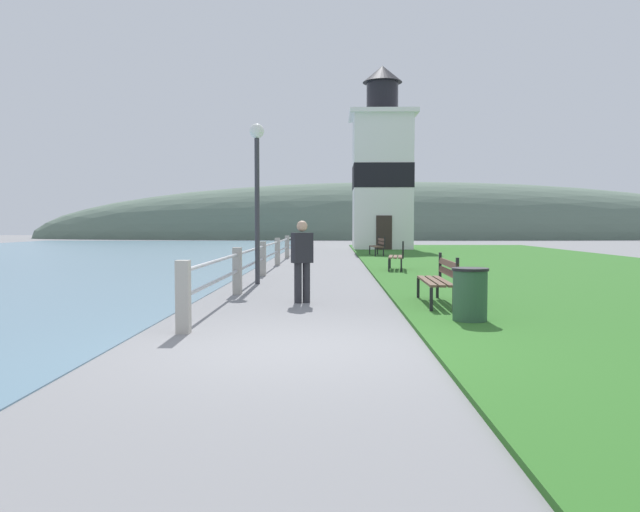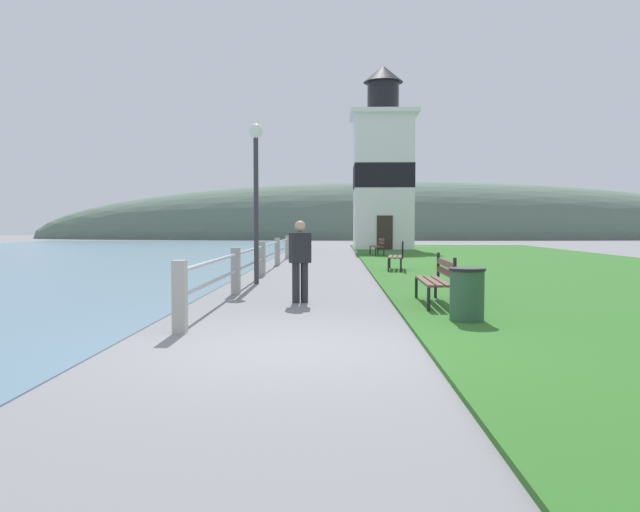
# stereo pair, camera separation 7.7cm
# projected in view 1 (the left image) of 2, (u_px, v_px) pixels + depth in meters

# --- Properties ---
(ground_plane) EXTENTS (160.00, 160.00, 0.00)m
(ground_plane) POSITION_uv_depth(u_px,v_px,m) (292.00, 348.00, 7.43)
(ground_plane) COLOR slate
(grass_verge) EXTENTS (12.00, 43.81, 0.06)m
(grass_verge) POSITION_uv_depth(u_px,v_px,m) (536.00, 266.00, 21.85)
(grass_verge) COLOR #2D6623
(grass_verge) RESTS_ON ground_plane
(seawall_railing) EXTENTS (0.18, 24.00, 1.00)m
(seawall_railing) POSITION_uv_depth(u_px,v_px,m) (271.00, 252.00, 20.33)
(seawall_railing) COLOR #A8A399
(seawall_railing) RESTS_ON ground_plane
(park_bench_near) EXTENTS (0.52, 1.94, 0.94)m
(park_bench_near) POSITION_uv_depth(u_px,v_px,m) (440.00, 277.00, 11.12)
(park_bench_near) COLOR brown
(park_bench_near) RESTS_ON ground_plane
(park_bench_midway) EXTENTS (0.65, 1.69, 0.94)m
(park_bench_midway) POSITION_uv_depth(u_px,v_px,m) (398.00, 255.00, 19.55)
(park_bench_midway) COLOR brown
(park_bench_midway) RESTS_ON ground_plane
(park_bench_far) EXTENTS (0.62, 1.89, 0.94)m
(park_bench_far) POSITION_uv_depth(u_px,v_px,m) (378.00, 245.00, 28.81)
(park_bench_far) COLOR brown
(park_bench_far) RESTS_ON ground_plane
(lighthouse) EXTENTS (3.90, 3.90, 10.82)m
(lighthouse) POSITION_uv_depth(u_px,v_px,m) (382.00, 172.00, 36.94)
(lighthouse) COLOR white
(lighthouse) RESTS_ON ground_plane
(person_strolling) EXTENTS (0.43, 0.34, 1.55)m
(person_strolling) POSITION_uv_depth(u_px,v_px,m) (302.00, 258.00, 11.74)
(person_strolling) COLOR #28282D
(person_strolling) RESTS_ON ground_plane
(trash_bin) EXTENTS (0.54, 0.54, 0.84)m
(trash_bin) POSITION_uv_depth(u_px,v_px,m) (470.00, 296.00, 9.19)
(trash_bin) COLOR #2D5138
(trash_bin) RESTS_ON ground_plane
(lamp_post) EXTENTS (0.36, 0.36, 3.96)m
(lamp_post) POSITION_uv_depth(u_px,v_px,m) (257.00, 174.00, 15.37)
(lamp_post) COLOR #333338
(lamp_post) RESTS_ON ground_plane
(distant_hillside) EXTENTS (80.00, 16.00, 12.00)m
(distant_hillside) POSITION_uv_depth(u_px,v_px,m) (403.00, 239.00, 66.38)
(distant_hillside) COLOR #566B5B
(distant_hillside) RESTS_ON ground_plane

